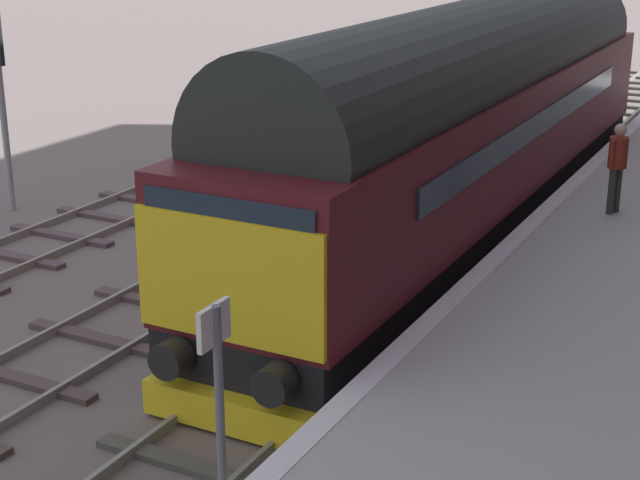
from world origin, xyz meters
The scene contains 7 objects.
ground_plane centered at (0.00, 0.00, 0.00)m, with size 140.00×140.00×0.00m, color #655753.
track_main centered at (0.00, 0.00, 0.05)m, with size 2.50×60.00×0.15m.
track_adjacent_west centered at (-3.30, 0.00, 0.06)m, with size 2.50×60.00×0.15m.
station_platform centered at (3.60, 0.00, 0.50)m, with size 4.00×44.00×1.01m.
diesel_locomotive centered at (0.00, 6.60, 2.48)m, with size 2.74×17.81×4.68m.
platform_number_sign centered at (1.87, -5.15, 2.44)m, with size 0.10×0.44×2.17m.
waiting_passenger centered at (2.88, 6.33, 1.99)m, with size 0.43×0.49×1.64m.
Camera 1 is at (6.10, -11.37, 6.29)m, focal length 55.16 mm.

